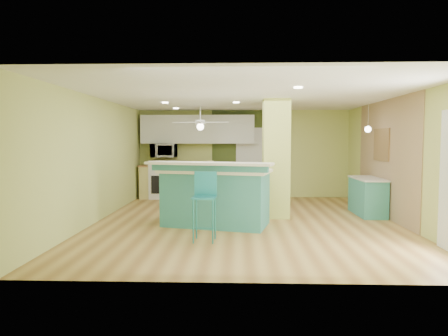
{
  "coord_description": "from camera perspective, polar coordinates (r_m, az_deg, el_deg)",
  "views": [
    {
      "loc": [
        -0.17,
        -8.0,
        1.64
      ],
      "look_at": [
        -0.45,
        0.4,
        1.06
      ],
      "focal_mm": 32.0,
      "sensor_mm": 36.0,
      "label": 1
    }
  ],
  "objects": [
    {
      "name": "ceiling",
      "position": [
        8.05,
        3.18,
        10.13
      ],
      "size": [
        6.0,
        7.0,
        0.01
      ],
      "primitive_type": "cube",
      "color": "white",
      "rests_on": "wall_back"
    },
    {
      "name": "ceiling_fan",
      "position": [
        10.05,
        -3.4,
        6.46
      ],
      "size": [
        1.41,
        1.41,
        0.61
      ],
      "color": "white",
      "rests_on": "ceiling"
    },
    {
      "name": "canister",
      "position": [
        7.65,
        -1.95,
        0.39
      ],
      "size": [
        0.14,
        0.14,
        0.16
      ],
      "primitive_type": "cylinder",
      "color": "gold",
      "rests_on": "peninsula"
    },
    {
      "name": "wall_right",
      "position": [
        8.62,
        23.55,
        1.04
      ],
      "size": [
        0.01,
        7.0,
        2.5
      ],
      "primitive_type": "cube",
      "color": "#BAC469",
      "rests_on": "floor"
    },
    {
      "name": "microwave",
      "position": [
        11.39,
        -8.6,
        2.47
      ],
      "size": [
        0.7,
        0.48,
        0.39
      ],
      "primitive_type": "imported",
      "color": "white",
      "rests_on": "wall_back"
    },
    {
      "name": "interior_door",
      "position": [
        11.48,
        3.77,
        0.77
      ],
      "size": [
        0.82,
        0.05,
        2.0
      ],
      "primitive_type": "cube",
      "color": "silver",
      "rests_on": "floor"
    },
    {
      "name": "column",
      "position": [
        8.55,
        7.43,
        1.32
      ],
      "size": [
        0.55,
        0.55,
        2.5
      ],
      "primitive_type": "cube",
      "color": "#B9C45B",
      "rests_on": "floor"
    },
    {
      "name": "fruit_bowl",
      "position": [
        11.17,
        -2.3,
        0.6
      ],
      "size": [
        0.41,
        0.41,
        0.09
      ],
      "primitive_type": "imported",
      "rotation": [
        0.0,
        0.0,
        -0.2
      ],
      "color": "#342415",
      "rests_on": "kitchen_run"
    },
    {
      "name": "stove",
      "position": [
        11.44,
        -8.56,
        -1.99
      ],
      "size": [
        0.76,
        0.66,
        1.08
      ],
      "color": "silver",
      "rests_on": "floor"
    },
    {
      "name": "wall_decor",
      "position": [
        9.34,
        21.57,
        3.14
      ],
      "size": [
        0.03,
        0.9,
        0.7
      ],
      "primitive_type": "cube",
      "color": "brown",
      "rests_on": "wood_panel"
    },
    {
      "name": "side_counter",
      "position": [
        9.37,
        19.8,
        -3.81
      ],
      "size": [
        0.54,
        1.27,
        0.82
      ],
      "color": "teal",
      "rests_on": "floor"
    },
    {
      "name": "peninsula",
      "position": [
        7.71,
        -1.21,
        -3.97
      ],
      "size": [
        2.42,
        1.72,
        1.25
      ],
      "rotation": [
        0.0,
        0.0,
        -0.24
      ],
      "color": "teal",
      "rests_on": "floor"
    },
    {
      "name": "wall_back",
      "position": [
        11.51,
        2.77,
        2.03
      ],
      "size": [
        6.0,
        0.01,
        2.5
      ],
      "primitive_type": "cube",
      "color": "#BAC469",
      "rests_on": "floor"
    },
    {
      "name": "floor",
      "position": [
        8.17,
        3.11,
        -7.66
      ],
      "size": [
        6.0,
        7.0,
        0.01
      ],
      "primitive_type": "cube",
      "color": "olive",
      "rests_on": "ground"
    },
    {
      "name": "kitchen_run",
      "position": [
        11.32,
        -3.82,
        -1.96
      ],
      "size": [
        3.25,
        0.63,
        0.94
      ],
      "color": "tan",
      "rests_on": "floor"
    },
    {
      "name": "wall_front",
      "position": [
        4.52,
        4.09,
        -1.03
      ],
      "size": [
        6.0,
        0.01,
        2.5
      ],
      "primitive_type": "cube",
      "color": "#BAC469",
      "rests_on": "floor"
    },
    {
      "name": "upper_cabinets",
      "position": [
        11.38,
        -3.79,
        5.53
      ],
      "size": [
        3.2,
        0.34,
        0.8
      ],
      "primitive_type": "cube",
      "color": "silver",
      "rests_on": "wall_back"
    },
    {
      "name": "pendant_lamp",
      "position": [
        9.2,
        19.87,
        5.26
      ],
      "size": [
        0.14,
        0.14,
        0.69
      ],
      "color": "silver",
      "rests_on": "ceiling"
    },
    {
      "name": "wood_panel",
      "position": [
        9.17,
        22.08,
        1.24
      ],
      "size": [
        0.02,
        3.4,
        2.5
      ],
      "primitive_type": "cube",
      "color": "#8D6F50",
      "rests_on": "floor"
    },
    {
      "name": "bar_stool",
      "position": [
        6.54,
        -2.75,
        -3.83
      ],
      "size": [
        0.39,
        0.39,
        1.13
      ],
      "rotation": [
        0.0,
        0.0,
        -0.06
      ],
      "color": "teal",
      "rests_on": "floor"
    },
    {
      "name": "olive_accent",
      "position": [
        11.5,
        3.77,
        2.02
      ],
      "size": [
        2.2,
        0.02,
        2.5
      ],
      "primitive_type": "cube",
      "color": "#3D4B1E",
      "rests_on": "floor"
    },
    {
      "name": "wall_left",
      "position": [
        8.5,
        -17.57,
        1.15
      ],
      "size": [
        0.01,
        7.0,
        2.5
      ],
      "primitive_type": "cube",
      "color": "#BAC469",
      "rests_on": "floor"
    }
  ]
}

